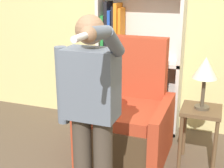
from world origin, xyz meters
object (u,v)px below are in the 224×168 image
at_px(person_standing, 91,108).
at_px(table_lamp, 205,70).
at_px(armchair, 129,121).
at_px(bookcase, 129,65).
at_px(side_table, 200,121).

distance_m(person_standing, table_lamp, 1.21).
bearing_deg(armchair, bookcase, 107.49).
bearing_deg(person_standing, side_table, 52.05).
xyz_separation_m(armchair, side_table, (0.73, 0.00, 0.11)).
relative_size(bookcase, side_table, 2.80).
bearing_deg(side_table, armchair, -179.66).
distance_m(person_standing, side_table, 1.27).
relative_size(armchair, person_standing, 0.78).
relative_size(bookcase, person_standing, 1.11).
xyz_separation_m(bookcase, table_lamp, (0.94, -0.68, 0.20)).
bearing_deg(table_lamp, side_table, 90.00).
distance_m(side_table, table_lamp, 0.52).
relative_size(person_standing, side_table, 2.52).
bearing_deg(table_lamp, bookcase, 144.35).
distance_m(bookcase, side_table, 1.21).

